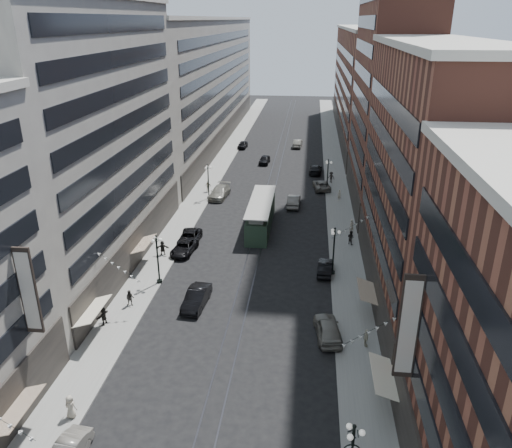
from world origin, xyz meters
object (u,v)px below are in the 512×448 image
at_px(pedestrian_6, 208,186).
at_px(pedestrian_8, 339,195).
at_px(car_13, 264,160).
at_px(pedestrian_7, 351,237).
at_px(pedestrian_extra_0, 104,316).
at_px(car_4, 328,329).
at_px(pedestrian_9, 331,177).
at_px(lamppost_sw_far, 158,257).
at_px(pedestrian_1, 70,407).
at_px(car_8, 220,192).
at_px(lamppost_sw_mid, 208,180).
at_px(car_9, 243,145).
at_px(lamppost_se_mid, 328,175).
at_px(pedestrian_4, 366,338).
at_px(pedestrian_2, 130,298).
at_px(car_11, 322,185).
at_px(car_2, 184,248).
at_px(lamppost_se_far, 334,249).
at_px(car_12, 316,169).
at_px(car_5, 197,298).
at_px(car_10, 325,267).
at_px(pedestrian_5, 163,248).
at_px(car_extra_0, 294,201).
at_px(streetcar, 261,215).
at_px(car_7, 190,238).
at_px(car_14, 298,143).
at_px(pedestrian_extra_1, 352,226).

xyz_separation_m(pedestrian_6, pedestrian_8, (20.95, -2.07, -0.04)).
bearing_deg(car_13, pedestrian_7, -64.99).
relative_size(pedestrian_6, pedestrian_extra_0, 1.06).
height_order(car_4, pedestrian_9, pedestrian_9).
bearing_deg(pedestrian_extra_0, lamppost_sw_far, 176.20).
height_order(pedestrian_1, car_8, pedestrian_1).
distance_m(lamppost_sw_mid, car_9, 33.78).
relative_size(lamppost_se_mid, pedestrian_4, 3.31).
relative_size(lamppost_sw_far, pedestrian_6, 3.01).
bearing_deg(pedestrian_4, pedestrian_1, 114.10).
xyz_separation_m(pedestrian_2, pedestrian_9, (20.73, 42.22, 0.11)).
bearing_deg(car_13, car_11, -49.87).
bearing_deg(lamppost_se_mid, car_2, -125.89).
height_order(lamppost_se_far, car_12, lamppost_se_far).
relative_size(car_11, pedestrian_6, 2.96).
xyz_separation_m(pedestrian_1, pedestrian_6, (-0.15, 49.92, 0.02)).
height_order(lamppost_sw_far, car_4, lamppost_sw_far).
xyz_separation_m(pedestrian_2, car_13, (8.21, 53.50, -0.20)).
bearing_deg(car_4, pedestrian_extra_0, -6.35).
bearing_deg(pedestrian_9, pedestrian_6, -138.49).
bearing_deg(pedestrian_2, car_5, 2.53).
bearing_deg(pedestrian_8, car_4, 55.11).
xyz_separation_m(lamppost_sw_mid, car_10, (17.60, -22.76, -2.37)).
relative_size(pedestrian_2, car_11, 0.31).
xyz_separation_m(car_9, pedestrian_7, (20.09, -48.60, 0.30)).
xyz_separation_m(car_11, pedestrian_5, (-19.11, -27.23, 0.27)).
relative_size(pedestrian_2, pedestrian_7, 0.92).
relative_size(pedestrian_7, car_extra_0, 0.35).
bearing_deg(car_9, lamppost_sw_mid, -87.70).
relative_size(lamppost_se_far, streetcar, 0.40).
relative_size(car_7, pedestrian_7, 2.99).
xyz_separation_m(lamppost_se_far, car_14, (-5.69, 59.04, -2.25)).
xyz_separation_m(car_7, pedestrian_extra_1, (20.43, 5.09, 0.33)).
relative_size(lamppost_sw_far, pedestrian_extra_0, 3.18).
relative_size(car_4, pedestrian_7, 2.87).
bearing_deg(pedestrian_extra_1, car_13, 85.93).
bearing_deg(pedestrian_extra_1, car_9, 86.59).
bearing_deg(car_4, pedestrian_extra_1, -106.24).
xyz_separation_m(car_8, pedestrian_9, (17.73, 9.27, 0.20)).
bearing_deg(car_5, pedestrian_4, -13.19).
bearing_deg(car_12, pedestrian_extra_1, 104.34).
bearing_deg(car_5, pedestrian_extra_0, -145.91).
bearing_deg(car_8, car_7, -86.78).
height_order(pedestrian_1, pedestrian_4, pedestrian_1).
bearing_deg(pedestrian_1, pedestrian_2, -77.81).
relative_size(car_11, pedestrian_extra_0, 3.12).
bearing_deg(car_2, car_9, 95.69).
bearing_deg(car_7, car_extra_0, 48.02).
bearing_deg(lamppost_se_far, lamppost_se_mid, 90.00).
height_order(car_9, pedestrian_7, pedestrian_7).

